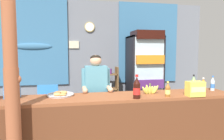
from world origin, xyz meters
TOP-DOWN VIEW (x-y plane):
  - ground_plane at (0.00, 1.14)m, footprint 7.44×7.44m
  - back_wall_curtained at (-0.02, 2.89)m, footprint 5.56×0.22m
  - stall_counter at (-0.10, 0.41)m, footprint 3.59×0.60m
  - timber_post at (-1.34, 0.07)m, footprint 0.18×0.16m
  - drink_fridge at (1.04, 2.40)m, footprint 0.78×0.76m
  - bottle_shelf_rack at (0.15, 2.51)m, footprint 0.48×0.28m
  - plastic_lawn_chair at (-1.20, 1.99)m, footprint 0.45×0.45m
  - shopkeeper at (-0.31, 1.05)m, footprint 0.47×0.42m
  - soda_bottle_cola at (0.16, 0.31)m, footprint 0.10×0.10m
  - soda_bottle_lime_soda at (1.28, 0.73)m, footprint 0.07×0.07m
  - soda_bottle_iced_tea at (0.62, 0.33)m, footprint 0.07×0.07m
  - soda_bottle_water at (1.55, 0.61)m, footprint 0.06×0.06m
  - soda_bottle_orange_soda at (1.33, 0.55)m, footprint 0.08×0.08m
  - snack_box_instant_noodle at (1.02, 0.30)m, footprint 0.24×0.16m
  - snack_box_biscuit at (-1.49, 0.65)m, footprint 0.19×0.13m
  - pastry_tray at (-0.86, 0.68)m, footprint 0.38×0.38m
  - banana_bunch at (0.45, 0.56)m, footprint 0.28×0.06m

SIDE VIEW (x-z plane):
  - ground_plane at x=0.00m, z-range 0.00..0.00m
  - plastic_lawn_chair at x=-1.20m, z-range 0.06..0.92m
  - stall_counter at x=-0.10m, z-range 0.12..1.04m
  - bottle_shelf_rack at x=0.15m, z-range 0.02..1.21m
  - shopkeeper at x=-0.31m, z-range 0.19..1.69m
  - pastry_tray at x=-0.86m, z-range 0.91..0.98m
  - banana_bunch at x=0.45m, z-range 0.90..1.06m
  - snack_box_biscuit at x=-1.49m, z-range 0.92..1.09m
  - soda_bottle_iced_tea at x=0.62m, z-range 0.91..1.12m
  - soda_bottle_orange_soda at x=1.33m, z-range 0.91..1.13m
  - soda_bottle_water at x=1.55m, z-range 0.90..1.15m
  - snack_box_instant_noodle at x=1.02m, z-range 0.92..1.13m
  - soda_bottle_lime_soda at x=1.28m, z-range 0.90..1.16m
  - soda_bottle_cola at x=0.16m, z-range 0.90..1.22m
  - drink_fridge at x=1.04m, z-range 0.11..2.14m
  - timber_post at x=-1.34m, z-range -0.06..2.70m
  - back_wall_curtained at x=-0.02m, z-range 0.05..2.86m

